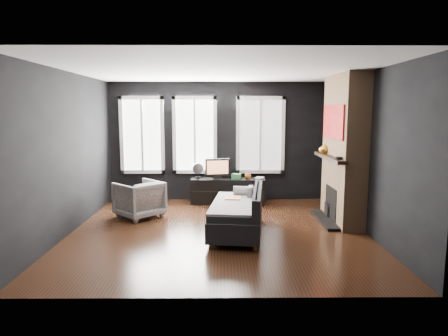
{
  "coord_description": "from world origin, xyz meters",
  "views": [
    {
      "loc": [
        0.04,
        -6.65,
        2.04
      ],
      "look_at": [
        0.1,
        0.3,
        1.05
      ],
      "focal_mm": 32.0,
      "sensor_mm": 36.0,
      "label": 1
    }
  ],
  "objects_px": {
    "media_console": "(228,191)",
    "mug": "(248,176)",
    "armchair": "(139,197)",
    "mantel_vase": "(324,148)",
    "monitor": "(217,167)",
    "sofa": "(237,211)",
    "book": "(256,173)"
  },
  "relations": [
    {
      "from": "armchair",
      "to": "media_console",
      "type": "relative_size",
      "value": 0.48
    },
    {
      "from": "armchair",
      "to": "media_console",
      "type": "bearing_deg",
      "value": 169.4
    },
    {
      "from": "monitor",
      "to": "mug",
      "type": "height_order",
      "value": "monitor"
    },
    {
      "from": "sofa",
      "to": "mug",
      "type": "distance_m",
      "value": 2.25
    },
    {
      "from": "sofa",
      "to": "monitor",
      "type": "distance_m",
      "value": 2.34
    },
    {
      "from": "media_console",
      "to": "monitor",
      "type": "xyz_separation_m",
      "value": [
        -0.23,
        0.02,
        0.53
      ]
    },
    {
      "from": "armchair",
      "to": "mantel_vase",
      "type": "xyz_separation_m",
      "value": [
        3.59,
        0.15,
        0.94
      ]
    },
    {
      "from": "armchair",
      "to": "mantel_vase",
      "type": "height_order",
      "value": "mantel_vase"
    },
    {
      "from": "armchair",
      "to": "mantel_vase",
      "type": "bearing_deg",
      "value": 137.14
    },
    {
      "from": "sofa",
      "to": "book",
      "type": "distance_m",
      "value": 2.38
    },
    {
      "from": "sofa",
      "to": "book",
      "type": "xyz_separation_m",
      "value": [
        0.52,
        2.31,
        0.3
      ]
    },
    {
      "from": "sofa",
      "to": "media_console",
      "type": "xyz_separation_m",
      "value": [
        -0.11,
        2.25,
        -0.1
      ]
    },
    {
      "from": "media_console",
      "to": "book",
      "type": "bearing_deg",
      "value": 6.94
    },
    {
      "from": "media_console",
      "to": "mug",
      "type": "xyz_separation_m",
      "value": [
        0.45,
        -0.04,
        0.35
      ]
    },
    {
      "from": "monitor",
      "to": "mantel_vase",
      "type": "bearing_deg",
      "value": -38.88
    },
    {
      "from": "book",
      "to": "mug",
      "type": "bearing_deg",
      "value": -153.94
    },
    {
      "from": "mug",
      "to": "sofa",
      "type": "bearing_deg",
      "value": -98.55
    },
    {
      "from": "media_console",
      "to": "monitor",
      "type": "bearing_deg",
      "value": 176.98
    },
    {
      "from": "media_console",
      "to": "mug",
      "type": "relative_size",
      "value": 12.21
    },
    {
      "from": "media_console",
      "to": "mug",
      "type": "distance_m",
      "value": 0.57
    },
    {
      "from": "mantel_vase",
      "to": "book",
      "type": "bearing_deg",
      "value": 137.92
    },
    {
      "from": "book",
      "to": "monitor",
      "type": "bearing_deg",
      "value": -177.94
    },
    {
      "from": "armchair",
      "to": "monitor",
      "type": "xyz_separation_m",
      "value": [
        1.5,
        1.22,
        0.42
      ]
    },
    {
      "from": "sofa",
      "to": "armchair",
      "type": "relative_size",
      "value": 2.29
    },
    {
      "from": "sofa",
      "to": "armchair",
      "type": "height_order",
      "value": "armchair"
    },
    {
      "from": "media_console",
      "to": "book",
      "type": "distance_m",
      "value": 0.75
    },
    {
      "from": "mug",
      "to": "mantel_vase",
      "type": "distance_m",
      "value": 1.87
    },
    {
      "from": "mantel_vase",
      "to": "media_console",
      "type": "bearing_deg",
      "value": 150.42
    },
    {
      "from": "armchair",
      "to": "mug",
      "type": "height_order",
      "value": "armchair"
    },
    {
      "from": "media_console",
      "to": "mantel_vase",
      "type": "distance_m",
      "value": 2.37
    },
    {
      "from": "media_console",
      "to": "mantel_vase",
      "type": "height_order",
      "value": "mantel_vase"
    },
    {
      "from": "monitor",
      "to": "mantel_vase",
      "type": "relative_size",
      "value": 2.73
    }
  ]
}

